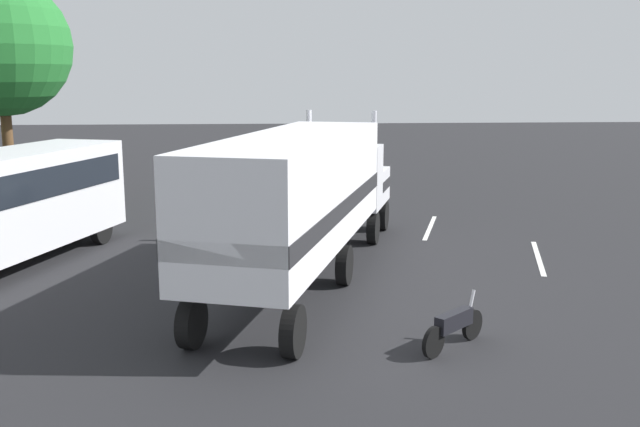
# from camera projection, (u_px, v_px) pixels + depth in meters

# --- Properties ---
(ground_plane) EXTENTS (120.00, 120.00, 0.00)m
(ground_plane) POSITION_uv_depth(u_px,v_px,m) (338.00, 230.00, 26.32)
(ground_plane) COLOR #232326
(lane_stripe_near) EXTENTS (4.24, 1.49, 0.01)m
(lane_stripe_near) POSITION_uv_depth(u_px,v_px,m) (430.00, 228.00, 26.73)
(lane_stripe_near) COLOR silver
(lane_stripe_near) RESTS_ON ground_plane
(lane_stripe_mid) EXTENTS (4.26, 1.43, 0.01)m
(lane_stripe_mid) POSITION_uv_depth(u_px,v_px,m) (538.00, 258.00, 22.31)
(lane_stripe_mid) COLOR silver
(lane_stripe_mid) RESTS_ON ground_plane
(semi_truck) EXTENTS (14.24, 6.71, 4.50)m
(semi_truck) POSITION_uv_depth(u_px,v_px,m) (306.00, 191.00, 19.33)
(semi_truck) COLOR white
(semi_truck) RESTS_ON ground_plane
(person_bystander) EXTENTS (0.39, 0.48, 1.63)m
(person_bystander) POSITION_uv_depth(u_px,v_px,m) (260.00, 225.00, 22.90)
(person_bystander) COLOR black
(person_bystander) RESTS_ON ground_plane
(motorcycle) EXTENTS (1.49, 1.64, 1.12)m
(motorcycle) POSITION_uv_depth(u_px,v_px,m) (454.00, 326.00, 14.83)
(motorcycle) COLOR black
(motorcycle) RESTS_ON ground_plane
(tree_center) EXTENTS (5.69, 5.69, 9.65)m
(tree_center) POSITION_uv_depth(u_px,v_px,m) (0.00, 47.00, 28.90)
(tree_center) COLOR brown
(tree_center) RESTS_ON ground_plane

